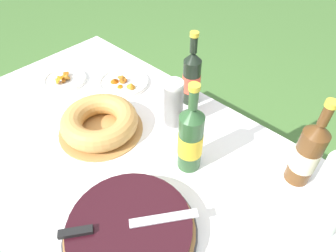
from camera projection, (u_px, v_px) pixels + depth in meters
name	position (u px, v px, depth m)	size (l,w,h in m)	color
ground_plane	(134.00, 240.00, 1.60)	(16.00, 16.00, 0.00)	#4C7A38
garden_table	(120.00, 161.00, 1.14)	(1.48, 0.91, 0.74)	brown
tablecloth	(118.00, 150.00, 1.10)	(1.49, 0.92, 0.10)	white
berry_tart	(130.00, 230.00, 0.83)	(0.38, 0.38, 0.06)	#38383D
serving_knife	(118.00, 225.00, 0.80)	(0.24, 0.32, 0.01)	silver
bundt_cake	(100.00, 122.00, 1.12)	(0.32, 0.32, 0.09)	#B78447
cup_stack	(173.00, 105.00, 1.10)	(0.07, 0.07, 0.20)	white
cider_bottle_green	(191.00, 139.00, 0.94)	(0.08, 0.08, 0.33)	#2D562D
cider_bottle_amber	(307.00, 153.00, 0.90)	(0.08, 0.08, 0.32)	brown
juice_bottle_red	(192.00, 78.00, 1.20)	(0.07, 0.07, 0.31)	black
snack_plate_near	(65.00, 79.00, 1.37)	(0.20, 0.20, 0.06)	white
snack_plate_left	(124.00, 82.00, 1.36)	(0.23, 0.23, 0.06)	white
paper_towel_roll	(331.00, 198.00, 0.78)	(0.11, 0.11, 0.26)	white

